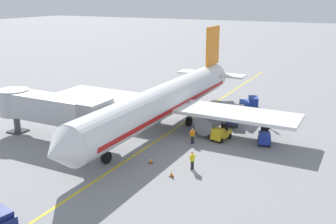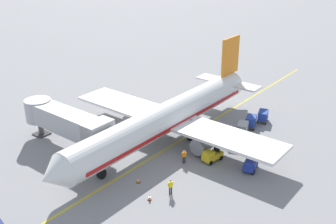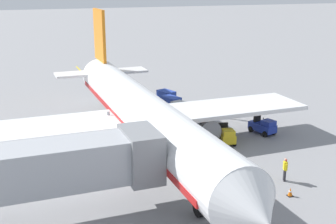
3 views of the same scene
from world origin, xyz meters
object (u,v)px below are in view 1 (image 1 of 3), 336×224
(baggage_tug_spare, at_px, (221,134))
(safety_cone_nose_left, at_px, (151,160))
(ground_crew_wing_walker, at_px, (193,135))
(ground_crew_loader, at_px, (192,160))
(jet_bridge, at_px, (51,108))
(baggage_tug_trailing, at_px, (264,137))
(baggage_cart_third_in_train, at_px, (244,106))
(parked_airliner, at_px, (165,101))
(safety_cone_nose_right, at_px, (171,173))
(baggage_cart_second_in_train, at_px, (239,111))
(baggage_cart_front, at_px, (233,118))
(ground_crew_marshaller, at_px, (270,121))
(baggage_tug_lead, at_px, (229,117))
(baggage_cart_tail_end, at_px, (253,102))

(baggage_tug_spare, height_order, safety_cone_nose_left, baggage_tug_spare)
(ground_crew_wing_walker, distance_m, ground_crew_loader, 6.32)
(jet_bridge, bearing_deg, baggage_tug_trailing, -156.00)
(baggage_cart_third_in_train, bearing_deg, safety_cone_nose_left, 81.69)
(baggage_tug_spare, distance_m, ground_crew_loader, 8.19)
(baggage_tug_spare, bearing_deg, baggage_cart_third_in_train, -86.03)
(parked_airliner, bearing_deg, safety_cone_nose_left, 110.58)
(jet_bridge, relative_size, safety_cone_nose_right, 23.49)
(parked_airliner, distance_m, baggage_cart_second_in_train, 10.15)
(baggage_tug_spare, bearing_deg, ground_crew_wing_walker, 47.08)
(baggage_cart_front, xyz_separation_m, baggage_cart_third_in_train, (0.27, -5.64, 0.00))
(safety_cone_nose_left, bearing_deg, baggage_tug_spare, -112.73)
(ground_crew_wing_walker, relative_size, safety_cone_nose_left, 2.86)
(parked_airliner, height_order, ground_crew_marshaller, parked_airliner)
(baggage_cart_front, height_order, baggage_cart_second_in_train, same)
(baggage_cart_second_in_train, height_order, ground_crew_marshaller, ground_crew_marshaller)
(baggage_tug_trailing, xyz_separation_m, baggage_cart_second_in_train, (5.05, -7.35, 0.24))
(baggage_tug_spare, height_order, ground_crew_marshaller, ground_crew_marshaller)
(baggage_tug_lead, xyz_separation_m, ground_crew_loader, (-1.49, 14.19, 0.24))
(baggage_tug_lead, distance_m, baggage_cart_third_in_train, 4.99)
(baggage_cart_tail_end, distance_m, ground_crew_marshaller, 8.58)
(jet_bridge, distance_m, safety_cone_nose_right, 15.78)
(baggage_cart_third_in_train, bearing_deg, jet_bridge, 51.36)
(baggage_tug_trailing, height_order, baggage_cart_front, baggage_tug_trailing)
(baggage_cart_third_in_train, relative_size, baggage_cart_tail_end, 1.00)
(baggage_tug_trailing, distance_m, ground_crew_wing_walker, 7.47)
(ground_crew_loader, bearing_deg, baggage_tug_trailing, -113.97)
(parked_airliner, bearing_deg, jet_bridge, 46.11)
(baggage_tug_spare, xyz_separation_m, baggage_cart_front, (0.49, -5.34, 0.24))
(baggage_tug_lead, distance_m, ground_crew_wing_walker, 8.48)
(jet_bridge, distance_m, ground_crew_wing_walker, 15.09)
(baggage_tug_trailing, xyz_separation_m, baggage_cart_third_in_train, (5.17, -9.96, 0.24))
(baggage_cart_third_in_train, distance_m, safety_cone_nose_left, 19.86)
(jet_bridge, bearing_deg, safety_cone_nose_right, 171.83)
(jet_bridge, bearing_deg, baggage_cart_tail_end, -125.78)
(baggage_tug_lead, xyz_separation_m, baggage_tug_trailing, (-5.57, 5.00, 0.00))
(baggage_tug_trailing, relative_size, baggage_cart_front, 0.92)
(ground_crew_loader, bearing_deg, safety_cone_nose_left, 7.07)
(baggage_cart_second_in_train, height_order, ground_crew_wing_walker, ground_crew_wing_walker)
(baggage_cart_tail_end, relative_size, ground_crew_loader, 1.76)
(ground_crew_loader, xyz_separation_m, safety_cone_nose_left, (3.95, 0.49, -0.66))
(baggage_tug_trailing, bearing_deg, ground_crew_marshaller, -82.95)
(baggage_tug_lead, bearing_deg, baggage_cart_front, 135.22)
(baggage_cart_front, xyz_separation_m, ground_crew_loader, (-0.81, 13.52, 0.00))
(baggage_tug_trailing, distance_m, ground_crew_marshaller, 5.16)
(ground_crew_marshaller, bearing_deg, baggage_tug_spare, 58.40)
(parked_airliner, height_order, baggage_cart_tail_end, parked_airliner)
(baggage_tug_lead, xyz_separation_m, safety_cone_nose_right, (-0.48, 16.27, -0.42))
(parked_airliner, bearing_deg, ground_crew_loader, 129.56)
(baggage_tug_spare, bearing_deg, baggage_cart_tail_end, -88.67)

